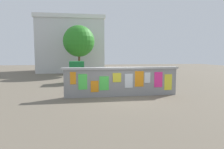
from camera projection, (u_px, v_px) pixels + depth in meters
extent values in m
plane|color=#6B6051|center=(105.00, 79.00, 19.25)|extent=(60.00, 60.00, 0.00)
cube|color=gray|center=(122.00, 83.00, 11.31)|extent=(6.56, 0.30, 1.56)
cube|color=#A4A4A4|center=(122.00, 68.00, 11.23)|extent=(6.76, 0.42, 0.12)
cube|color=orange|center=(73.00, 78.00, 10.69)|extent=(0.32, 0.02, 0.68)
cube|color=#4CD84C|center=(83.00, 82.00, 10.79)|extent=(0.49, 0.04, 0.87)
cube|color=orange|center=(95.00, 86.00, 10.92)|extent=(0.44, 0.03, 0.64)
cube|color=#4CD84C|center=(104.00, 83.00, 10.99)|extent=(0.53, 0.02, 0.79)
cube|color=yellow|center=(117.00, 78.00, 11.07)|extent=(0.49, 0.03, 0.52)
cube|color=silver|center=(129.00, 81.00, 11.20)|extent=(0.47, 0.04, 0.80)
cube|color=orange|center=(139.00, 79.00, 11.29)|extent=(0.53, 0.02, 0.90)
cube|color=silver|center=(147.00, 78.00, 11.36)|extent=(0.36, 0.03, 0.61)
cube|color=#F42D8C|center=(158.00, 80.00, 11.48)|extent=(0.50, 0.02, 0.90)
cube|color=yellow|center=(168.00, 82.00, 11.59)|extent=(0.48, 0.02, 0.94)
cylinder|color=black|center=(76.00, 80.00, 16.06)|extent=(0.70, 0.21, 0.70)
cylinder|color=black|center=(76.00, 78.00, 17.34)|extent=(0.70, 0.21, 0.70)
cylinder|color=black|center=(106.00, 79.00, 16.48)|extent=(0.70, 0.21, 0.70)
cylinder|color=black|center=(104.00, 77.00, 17.75)|extent=(0.70, 0.21, 0.70)
cube|color=#197233|center=(77.00, 70.00, 16.64)|extent=(1.21, 1.51, 1.50)
cube|color=gray|center=(98.00, 73.00, 16.97)|extent=(2.41, 1.52, 0.90)
cylinder|color=black|center=(102.00, 85.00, 13.69)|extent=(0.60, 0.10, 0.60)
cylinder|color=black|center=(84.00, 85.00, 13.49)|extent=(0.60, 0.12, 0.60)
cube|color=black|center=(93.00, 81.00, 13.56)|extent=(1.00, 0.24, 0.32)
cube|color=black|center=(90.00, 79.00, 13.51)|extent=(0.56, 0.22, 0.10)
cube|color=#262626|center=(101.00, 77.00, 13.62)|extent=(0.04, 0.56, 0.03)
cylinder|color=black|center=(140.00, 80.00, 15.80)|extent=(0.64, 0.23, 0.66)
cylinder|color=black|center=(129.00, 81.00, 15.34)|extent=(0.64, 0.23, 0.66)
cube|color=silver|center=(135.00, 79.00, 15.55)|extent=(0.92, 0.32, 0.06)
cylinder|color=silver|center=(133.00, 76.00, 15.46)|extent=(0.04, 0.04, 0.40)
cube|color=black|center=(133.00, 73.00, 15.44)|extent=(0.21, 0.14, 0.05)
cube|color=black|center=(140.00, 74.00, 15.72)|extent=(0.17, 0.43, 0.03)
cylinder|color=black|center=(156.00, 84.00, 14.04)|extent=(0.66, 0.05, 0.66)
cylinder|color=black|center=(142.00, 84.00, 13.89)|extent=(0.66, 0.05, 0.66)
cube|color=#197233|center=(149.00, 81.00, 13.94)|extent=(0.95, 0.05, 0.06)
cylinder|color=#197233|center=(147.00, 78.00, 13.90)|extent=(0.03, 0.03, 0.40)
cube|color=black|center=(147.00, 76.00, 13.88)|extent=(0.20, 0.08, 0.05)
cube|color=black|center=(155.00, 76.00, 13.98)|extent=(0.04, 0.44, 0.03)
cylinder|color=#D83F72|center=(142.00, 86.00, 12.57)|extent=(0.12, 0.12, 0.80)
cylinder|color=#D83F72|center=(139.00, 86.00, 12.62)|extent=(0.12, 0.12, 0.80)
cylinder|color=#338CBF|center=(140.00, 75.00, 12.53)|extent=(0.46, 0.46, 0.60)
sphere|color=#8C664C|center=(141.00, 69.00, 12.49)|extent=(0.22, 0.22, 0.22)
cylinder|color=yellow|center=(98.00, 88.00, 11.89)|extent=(0.12, 0.12, 0.80)
cylinder|color=yellow|center=(95.00, 87.00, 12.01)|extent=(0.12, 0.12, 0.80)
cylinder|color=#BF6626|center=(96.00, 76.00, 11.88)|extent=(0.48, 0.48, 0.60)
sphere|color=#8C664C|center=(96.00, 69.00, 11.84)|extent=(0.22, 0.22, 0.22)
cylinder|color=brown|center=(79.00, 64.00, 22.63)|extent=(0.24, 0.24, 2.72)
sphere|color=#298122|center=(79.00, 41.00, 22.37)|extent=(3.59, 3.59, 3.59)
cube|color=silver|center=(72.00, 47.00, 28.59)|extent=(8.87, 7.00, 7.13)
cube|color=silver|center=(71.00, 20.00, 28.21)|extent=(9.17, 7.30, 0.50)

